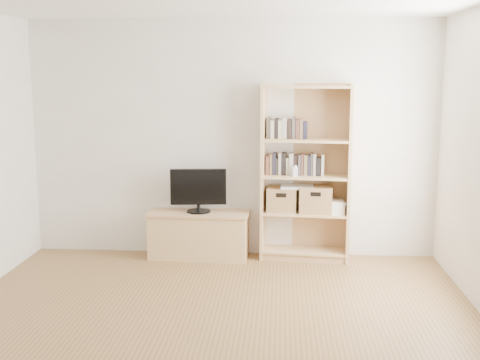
# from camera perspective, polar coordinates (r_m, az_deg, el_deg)

# --- Properties ---
(floor) EXTENTS (4.50, 5.00, 0.01)m
(floor) POSITION_cam_1_polar(r_m,az_deg,el_deg) (4.60, -3.33, -15.91)
(floor) COLOR brown
(floor) RESTS_ON ground
(back_wall) EXTENTS (4.50, 0.02, 2.60)m
(back_wall) POSITION_cam_1_polar(r_m,az_deg,el_deg) (6.67, -0.73, 3.87)
(back_wall) COLOR silver
(back_wall) RESTS_ON floor
(front_wall) EXTENTS (4.50, 0.02, 2.60)m
(front_wall) POSITION_cam_1_polar(r_m,az_deg,el_deg) (1.84, -13.85, -13.02)
(front_wall) COLOR silver
(front_wall) RESTS_ON floor
(tv_stand) EXTENTS (1.09, 0.46, 0.49)m
(tv_stand) POSITION_cam_1_polar(r_m,az_deg,el_deg) (6.70, -3.92, -5.29)
(tv_stand) COLOR tan
(tv_stand) RESTS_ON floor
(bookshelf) EXTENTS (0.98, 0.42, 1.91)m
(bookshelf) POSITION_cam_1_polar(r_m,az_deg,el_deg) (6.53, 6.26, 0.64)
(bookshelf) COLOR tan
(bookshelf) RESTS_ON floor
(television) EXTENTS (0.61, 0.11, 0.48)m
(television) POSITION_cam_1_polar(r_m,az_deg,el_deg) (6.59, -3.97, -1.03)
(television) COLOR black
(television) RESTS_ON tv_stand
(books_row_mid) EXTENTS (0.77, 0.23, 0.20)m
(books_row_mid) POSITION_cam_1_polar(r_m,az_deg,el_deg) (6.54, 6.28, 1.37)
(books_row_mid) COLOR brown
(books_row_mid) RESTS_ON bookshelf
(books_row_upper) EXTENTS (0.43, 0.20, 0.22)m
(books_row_upper) POSITION_cam_1_polar(r_m,az_deg,el_deg) (6.50, 4.47, 4.92)
(books_row_upper) COLOR brown
(books_row_upper) RESTS_ON bookshelf
(baby_monitor) EXTENTS (0.05, 0.03, 0.10)m
(baby_monitor) POSITION_cam_1_polar(r_m,az_deg,el_deg) (6.42, 5.27, 0.78)
(baby_monitor) COLOR white
(baby_monitor) RESTS_ON bookshelf
(basket_left) EXTENTS (0.33, 0.28, 0.26)m
(basket_left) POSITION_cam_1_polar(r_m,az_deg,el_deg) (6.59, 3.99, -1.83)
(basket_left) COLOR #997345
(basket_left) RESTS_ON bookshelf
(basket_right) EXTENTS (0.37, 0.32, 0.29)m
(basket_right) POSITION_cam_1_polar(r_m,az_deg,el_deg) (6.57, 7.23, -1.82)
(basket_right) COLOR #997345
(basket_right) RESTS_ON bookshelf
(laptop) EXTENTS (0.36, 0.25, 0.03)m
(laptop) POSITION_cam_1_polar(r_m,az_deg,el_deg) (6.55, 5.43, -0.64)
(laptop) COLOR silver
(laptop) RESTS_ON basket_left
(magazine_stack) EXTENTS (0.17, 0.25, 0.12)m
(magazine_stack) POSITION_cam_1_polar(r_m,az_deg,el_deg) (6.59, 9.06, -2.60)
(magazine_stack) COLOR beige
(magazine_stack) RESTS_ON bookshelf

